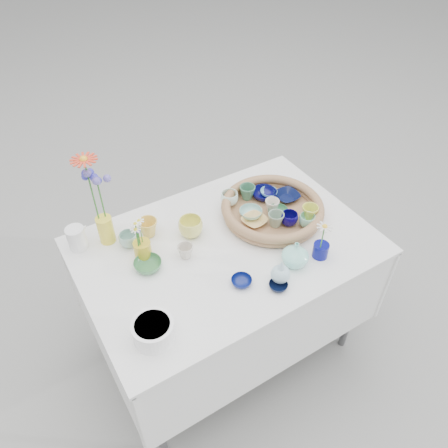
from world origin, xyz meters
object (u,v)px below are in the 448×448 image
wicker_tray (272,210)px  bud_vase_seafoam (295,254)px  display_table (226,342)px  tall_vase_yellow (106,230)px

wicker_tray → bud_vase_seafoam: 0.31m
display_table → wicker_tray: bearing=10.1°
wicker_tray → tall_vase_yellow: size_ratio=3.66×
display_table → bud_vase_seafoam: size_ratio=10.78×
display_table → bud_vase_seafoam: bearing=-53.5°
wicker_tray → tall_vase_yellow: tall_vase_yellow is taller
display_table → tall_vase_yellow: 0.98m
bud_vase_seafoam → display_table: bearing=126.5°
wicker_tray → bud_vase_seafoam: size_ratio=4.06×
bud_vase_seafoam → wicker_tray: bearing=71.2°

